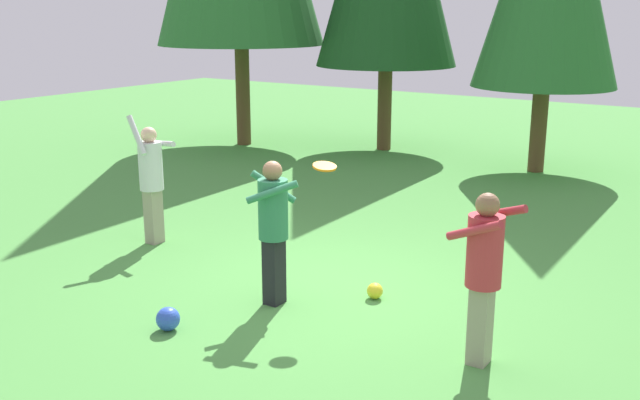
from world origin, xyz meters
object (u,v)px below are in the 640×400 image
at_px(frisbee, 325,166).
at_px(ball_blue, 168,319).
at_px(person_thrower, 151,174).
at_px(ball_yellow, 375,291).
at_px(person_bystander, 273,221).
at_px(person_catcher, 484,264).

bearing_deg(frisbee, ball_blue, -122.30).
bearing_deg(person_thrower, ball_yellow, 7.54).
bearing_deg(person_bystander, person_thrower, 128.10).
height_order(person_bystander, frisbee, person_bystander).
height_order(person_catcher, ball_yellow, person_catcher).
bearing_deg(frisbee, ball_yellow, 44.56).
height_order(person_catcher, ball_blue, person_catcher).
xyz_separation_m(person_bystander, ball_yellow, (0.91, 0.76, -0.91)).
distance_m(person_bystander, ball_blue, 1.58).
xyz_separation_m(person_thrower, ball_yellow, (3.73, -0.09, -0.93)).
bearing_deg(ball_blue, ball_yellow, 54.43).
relative_size(person_thrower, ball_yellow, 9.88).
relative_size(person_catcher, frisbee, 4.61).
xyz_separation_m(ball_blue, ball_yellow, (1.41, 1.98, -0.03)).
relative_size(person_bystander, frisbee, 4.59).
height_order(person_thrower, person_catcher, person_thrower).
bearing_deg(person_bystander, person_catcher, -37.29).
bearing_deg(ball_blue, person_catcher, 20.23).
relative_size(frisbee, ball_blue, 1.43).
bearing_deg(person_bystander, frisbee, -0.00).
relative_size(person_thrower, frisbee, 5.13).
height_order(person_thrower, frisbee, person_thrower).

